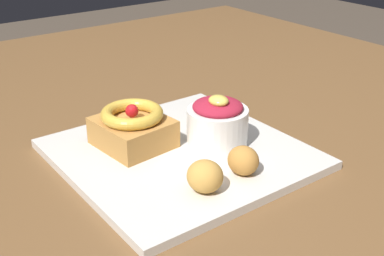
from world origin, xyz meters
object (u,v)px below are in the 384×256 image
object	(u,v)px
berry_ramekin	(217,122)
front_plate	(180,154)
fritter_front	(205,176)
fritter_middle	(243,160)
cake_slice	(133,127)

from	to	relation	value
berry_ramekin	front_plate	bearing A→B (deg)	-104.78
front_plate	berry_ramekin	distance (m)	0.07
fritter_front	fritter_middle	size ratio (longest dim) A/B	1.09
cake_slice	fritter_middle	xyz separation A→B (m)	(0.15, 0.07, -0.01)
berry_ramekin	fritter_middle	distance (m)	0.09
cake_slice	fritter_front	distance (m)	0.15
berry_ramekin	fritter_middle	world-z (taller)	berry_ramekin
front_plate	cake_slice	distance (m)	0.08
cake_slice	fritter_middle	bearing A→B (deg)	24.95
berry_ramekin	fritter_middle	bearing A→B (deg)	-17.65
front_plate	fritter_middle	distance (m)	0.11
cake_slice	berry_ramekin	world-z (taller)	berry_ramekin
front_plate	fritter_front	xyz separation A→B (m)	(0.10, -0.04, 0.03)
cake_slice	berry_ramekin	xyz separation A→B (m)	(0.07, 0.10, 0.01)
front_plate	fritter_front	bearing A→B (deg)	-19.71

